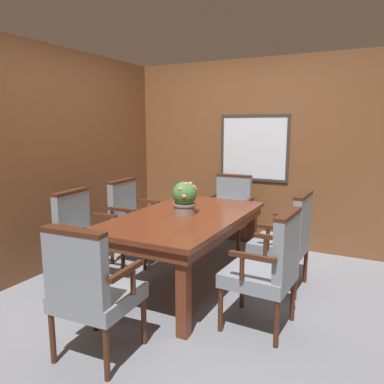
# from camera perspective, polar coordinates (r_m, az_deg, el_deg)

# --- Properties ---
(ground_plane) EXTENTS (14.00, 14.00, 0.00)m
(ground_plane) POSITION_cam_1_polar(r_m,az_deg,el_deg) (3.78, -0.73, -14.88)
(ground_plane) COLOR gray
(wall_back) EXTENTS (7.20, 0.08, 2.45)m
(wall_back) POSITION_cam_1_polar(r_m,az_deg,el_deg) (5.09, 8.66, 5.81)
(wall_back) COLOR brown
(wall_back) RESTS_ON ground_plane
(wall_left) EXTENTS (0.06, 7.20, 2.45)m
(wall_left) POSITION_cam_1_polar(r_m,az_deg,el_deg) (4.46, -20.01, 4.71)
(wall_left) COLOR brown
(wall_left) RESTS_ON ground_plane
(dining_table) EXTENTS (1.05, 1.86, 0.74)m
(dining_table) POSITION_cam_1_polar(r_m,az_deg,el_deg) (3.69, -1.06, -4.86)
(dining_table) COLOR maroon
(dining_table) RESTS_ON ground_plane
(chair_left_far) EXTENTS (0.52, 0.57, 0.97)m
(chair_left_far) POSITION_cam_1_polar(r_m,az_deg,el_deg) (4.51, -9.06, -3.77)
(chair_left_far) COLOR #472314
(chair_left_far) RESTS_ON ground_plane
(chair_head_far) EXTENTS (0.57, 0.52, 0.97)m
(chair_head_far) POSITION_cam_1_polar(r_m,az_deg,el_deg) (4.88, 5.82, -2.63)
(chair_head_far) COLOR #472314
(chair_head_far) RESTS_ON ground_plane
(chair_head_near) EXTENTS (0.58, 0.54, 0.97)m
(chair_head_near) POSITION_cam_1_polar(r_m,az_deg,el_deg) (2.68, -15.20, -13.86)
(chair_head_near) COLOR #472314
(chair_head_near) RESTS_ON ground_plane
(chair_right_far) EXTENTS (0.53, 0.57, 0.97)m
(chair_right_far) POSITION_cam_1_polar(r_m,az_deg,el_deg) (3.80, 14.31, -6.59)
(chair_right_far) COLOR #472314
(chair_right_far) RESTS_ON ground_plane
(chair_left_near) EXTENTS (0.55, 0.58, 0.97)m
(chair_left_near) POSITION_cam_1_polar(r_m,az_deg,el_deg) (3.89, -16.16, -6.28)
(chair_left_near) COLOR #472314
(chair_left_near) RESTS_ON ground_plane
(chair_right_near) EXTENTS (0.53, 0.58, 0.97)m
(chair_right_near) POSITION_cam_1_polar(r_m,az_deg,el_deg) (3.02, 11.59, -10.89)
(chair_right_near) COLOR #472314
(chair_right_near) RESTS_ON ground_plane
(potted_plant) EXTENTS (0.24, 0.24, 0.32)m
(potted_plant) POSITION_cam_1_polar(r_m,az_deg,el_deg) (3.66, -1.14, -0.85)
(potted_plant) COLOR gray
(potted_plant) RESTS_ON dining_table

